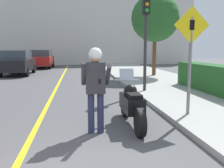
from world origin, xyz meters
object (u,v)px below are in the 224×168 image
object	(u,v)px
motorcycle	(132,104)
street_tree	(155,18)
crossing_sign	(191,50)
traffic_light	(146,25)
person_biker	(96,81)
parked_car_red	(42,59)
parked_car_black	(18,62)

from	to	relation	value
motorcycle	street_tree	world-z (taller)	street_tree
crossing_sign	traffic_light	xyz separation A→B (m)	(-0.11, 3.72, 0.97)
person_biker	crossing_sign	size ratio (longest dim) A/B	0.68
parked_car_red	person_biker	bearing A→B (deg)	-79.24
person_biker	parked_car_black	xyz separation A→B (m)	(-4.40, 12.70, -0.27)
person_biker	parked_car_red	distance (m)	19.03
motorcycle	person_biker	size ratio (longest dim) A/B	1.20
street_tree	parked_car_red	world-z (taller)	street_tree
traffic_light	parked_car_red	xyz separation A→B (m)	(-5.86, 14.22, -1.85)
parked_car_black	parked_car_red	distance (m)	6.05
parked_car_black	person_biker	bearing A→B (deg)	-70.90
traffic_light	parked_car_red	size ratio (longest dim) A/B	0.88
motorcycle	crossing_sign	size ratio (longest dim) A/B	0.81
crossing_sign	parked_car_red	size ratio (longest dim) A/B	0.64
motorcycle	parked_car_black	xyz separation A→B (m)	(-5.27, 12.27, 0.36)
parked_car_red	traffic_light	bearing A→B (deg)	-67.62
parked_car_black	parked_car_red	xyz separation A→B (m)	(0.85, 5.99, 0.00)
motorcycle	parked_car_black	world-z (taller)	parked_car_black
crossing_sign	street_tree	world-z (taller)	street_tree
traffic_light	street_tree	bearing A→B (deg)	69.04
motorcycle	street_tree	bearing A→B (deg)	69.61
street_tree	person_biker	bearing A→B (deg)	-113.84
person_biker	motorcycle	bearing A→B (deg)	26.57
person_biker	traffic_light	xyz separation A→B (m)	(2.30, 4.47, 1.58)
person_biker	traffic_light	distance (m)	5.27
parked_car_black	parked_car_red	world-z (taller)	same
parked_car_red	street_tree	bearing A→B (deg)	-47.15
motorcycle	crossing_sign	bearing A→B (deg)	11.50
motorcycle	parked_car_black	bearing A→B (deg)	113.23
street_tree	parked_car_black	world-z (taller)	street_tree
person_biker	parked_car_red	bearing A→B (deg)	100.76
person_biker	parked_car_red	xyz separation A→B (m)	(-3.55, 18.69, -0.27)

